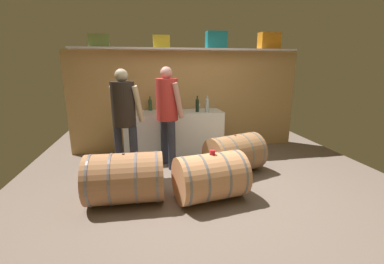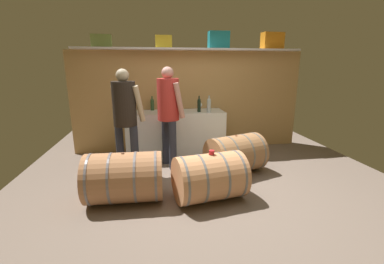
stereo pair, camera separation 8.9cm
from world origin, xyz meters
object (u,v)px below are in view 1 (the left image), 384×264
Objects in this scene: toolcase_olive at (99,41)px; toolcase_yellow at (161,42)px; wine_barrel_far at (235,154)px; visitor_tasting at (124,112)px; toolcase_orange at (269,41)px; tasting_cup at (212,152)px; wine_bottle_green at (150,104)px; wine_glass at (198,105)px; work_cabinet at (174,133)px; wine_bottle_dark at (197,105)px; toolcase_teal at (216,40)px; wine_barrel_near at (210,177)px; wine_bottle_clear at (207,105)px; winemaker_pouring at (167,107)px; wine_barrel_flank at (125,178)px.

toolcase_yellow is (1.10, 0.00, -0.00)m from toolcase_olive.
toolcase_yellow is 0.29× the size of wine_barrel_far.
toolcase_orange is at bearing 56.74° from visitor_tasting.
tasting_cup is (-0.58, -0.79, 0.33)m from wine_barrel_far.
toolcase_olive reaches higher than wine_bottle_green.
toolcase_olive reaches higher than wine_glass.
work_cabinet is 1.33m from visitor_tasting.
wine_barrel_far is at bearing 53.54° from tasting_cup.
toolcase_olive is 1.16× the size of wine_bottle_dark.
toolcase_yellow is 1.66m from visitor_tasting.
toolcase_olive reaches higher than work_cabinet.
toolcase_teal is 5.63× the size of tasting_cup.
wine_bottle_green is 1.92m from wine_barrel_far.
toolcase_yellow is at bearing -178.74° from toolcase_teal.
toolcase_orange is 3.23m from wine_barrel_near.
wine_bottle_clear is 1.82m from wine_barrel_near.
wine_glass is at bearing 71.67° from visitor_tasting.
wine_glass is at bearing -6.80° from toolcase_yellow.
wine_glass is at bearing -163.79° from toolcase_teal.
wine_glass is at bearing 111.11° from wine_bottle_clear.
wine_bottle_green is at bearing -179.91° from toolcase_yellow.
work_cabinet is at bearing 88.17° from wine_barrel_near.
toolcase_olive reaches higher than visitor_tasting.
visitor_tasting is (-1.70, -1.06, -1.15)m from toolcase_teal.
wine_bottle_dark is 1.48m from visitor_tasting.
wine_bottle_clear is at bearing -121.75° from toolcase_teal.
wine_barrel_near is 0.94× the size of wine_barrel_far.
work_cabinet is at bearing -165.44° from toolcase_teal.
wine_glass is (0.67, -0.10, -1.17)m from toolcase_yellow.
toolcase_yellow is 0.31× the size of wine_barrel_near.
toolcase_yellow reaches higher than wine_barrel_near.
wine_bottle_dark is 0.18× the size of visitor_tasting.
work_cabinet is 1.92× the size of wine_barrel_near.
toolcase_orange is 0.25× the size of winemaker_pouring.
wine_bottle_dark is 0.78m from winemaker_pouring.
wine_barrel_far is 1.03m from tasting_cup.
wine_barrel_near is 1.00× the size of wine_barrel_flank.
wine_bottle_green is 1.14m from visitor_tasting.
visitor_tasting reaches higher than wine_bottle_dark.
wine_bottle_clear is at bearing -16.32° from toolcase_olive.
visitor_tasting is at bearing -162.86° from toolcase_orange.
toolcase_teal is 2.31m from visitor_tasting.
toolcase_olive is 1.28× the size of wine_bottle_green.
toolcase_olive is at bearing 127.34° from tasting_cup.
toolcase_orange is at bearing 1.26° from toolcase_teal.
tasting_cup is (0.28, -1.84, 0.22)m from work_cabinet.
wine_bottle_dark is 1.77m from tasting_cup.
toolcase_olive is 2.39× the size of wine_glass.
wine_barrel_far is at bearing -65.59° from wine_bottle_dark.
tasting_cup is at bearing -57.18° from toolcase_olive.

